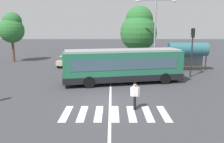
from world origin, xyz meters
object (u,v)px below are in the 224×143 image
Objects in this scene: pedestrian_crossing_street at (134,94)px; parked_car_champagne at (66,60)px; city_transit_bus at (122,66)px; parked_car_white at (109,60)px; parked_car_red at (88,60)px; background_tree_right at (138,29)px; twin_arm_street_lamp at (154,26)px; traffic_light_far_corner at (191,45)px; bus_stop_shelter at (187,50)px; parked_car_charcoal at (128,60)px; background_tree_left at (11,28)px.

pedestrian_crossing_street is 0.38× the size of parked_car_champagne.
city_transit_bus is 9.29m from parked_car_white.
parked_car_champagne is (-6.88, 9.23, -0.82)m from city_transit_bus.
pedestrian_crossing_street is 17.65m from parked_car_champagne.
parked_car_red is (-4.47, 16.20, -0.20)m from pedestrian_crossing_street.
parked_car_red is 0.57× the size of background_tree_right.
twin_arm_street_lamp is at bearing -71.22° from background_tree_right.
parked_car_white is at bearing 141.05° from traffic_light_far_corner.
traffic_light_far_corner is 3.91m from bus_stop_shelter.
parked_car_charcoal is at bearing 153.44° from bus_stop_shelter.
bus_stop_shelter is (14.72, -3.06, 1.65)m from parked_car_champagne.
background_tree_left is at bearing 163.63° from bus_stop_shelter.
background_tree_right reaches higher than parked_car_charcoal.
bus_stop_shelter reaches higher than parked_car_red.
parked_car_white is at bearing -174.09° from parked_car_charcoal.
parked_car_charcoal is 9.36m from traffic_light_far_corner.
parked_car_champagne is 15.66m from traffic_light_far_corner.
twin_arm_street_lamp is 1.16× the size of background_tree_left.
parked_car_champagne is 0.99× the size of parked_car_charcoal.
parked_car_charcoal is (5.35, 0.06, 0.00)m from parked_car_red.
parked_car_champagne is at bearing -23.92° from background_tree_left.
twin_arm_street_lamp reaches higher than city_transit_bus.
parked_car_red is 0.92× the size of traffic_light_far_corner.
pedestrian_crossing_street reaches higher than parked_car_white.
traffic_light_far_corner is at bearing -26.03° from parked_car_champagne.
bus_stop_shelter is at bearing 38.23° from city_transit_bus.
city_transit_bus is 2.48× the size of bus_stop_shelter.
parked_car_champagne is 15.12m from bus_stop_shelter.
parked_car_charcoal is (8.20, 0.20, 0.00)m from parked_car_champagne.
parked_car_white is 15.13m from background_tree_left.
background_tree_left reaches higher than pedestrian_crossing_street.
parked_car_red is 13.28m from traffic_light_far_corner.
pedestrian_crossing_street is 16.29m from parked_car_charcoal.
background_tree_right is at bearing 133.89° from bus_stop_shelter.
parked_car_red is 1.00× the size of bus_stop_shelter.
parked_car_red is 8.10m from background_tree_right.
parked_car_charcoal is 7.47m from bus_stop_shelter.
parked_car_champagne is 10.13m from background_tree_left.
parked_car_champagne and parked_car_charcoal have the same top height.
pedestrian_crossing_street is 0.21× the size of twin_arm_street_lamp.
pedestrian_crossing_street is 16.81m from parked_car_red.
parked_car_white is (5.58, -0.07, 0.00)m from parked_car_champagne.
parked_car_champagne is at bearing -178.58° from parked_car_charcoal.
pedestrian_crossing_street is at bearing -93.10° from parked_car_charcoal.
twin_arm_street_lamp reaches higher than background_tree_right.
bus_stop_shelter is at bearing -18.11° from parked_car_white.
background_tree_left is (-22.36, 10.54, 1.59)m from traffic_light_far_corner.
city_transit_bus is 7.61m from traffic_light_far_corner.
twin_arm_street_lamp reaches higher than background_tree_left.
parked_car_white is 7.25m from twin_arm_street_lamp.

